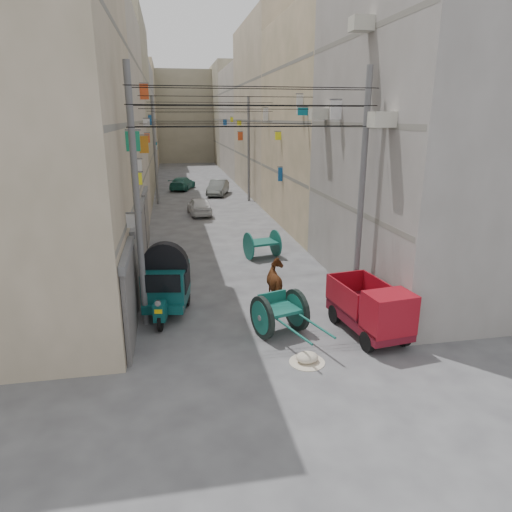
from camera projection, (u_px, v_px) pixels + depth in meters
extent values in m
plane|color=#444447|center=(304.00, 427.00, 9.91)|extent=(140.00, 140.00, 0.00)
cube|color=slate|center=(127.00, 216.00, 15.78)|extent=(0.25, 9.80, 0.18)
cube|color=slate|center=(119.00, 126.00, 14.90)|extent=(0.25, 9.80, 0.18)
cube|color=slate|center=(111.00, 24.00, 14.03)|extent=(0.25, 9.80, 0.18)
cube|color=#ADA194|center=(65.00, 126.00, 24.62)|extent=(8.00, 12.00, 12.00)
cube|color=slate|center=(143.00, 177.00, 26.12)|extent=(0.25, 11.76, 0.18)
cube|color=slate|center=(139.00, 122.00, 25.25)|extent=(0.25, 11.76, 0.18)
cube|color=slate|center=(135.00, 64.00, 24.37)|extent=(0.25, 11.76, 0.18)
cube|color=#A1977F|center=(98.00, 110.00, 36.55)|extent=(8.00, 14.00, 14.00)
cube|color=slate|center=(150.00, 158.00, 38.34)|extent=(0.25, 13.72, 0.18)
cube|color=slate|center=(148.00, 121.00, 37.47)|extent=(0.25, 13.72, 0.18)
cube|color=slate|center=(145.00, 82.00, 36.60)|extent=(0.25, 13.72, 0.18)
cube|color=gray|center=(117.00, 123.00, 50.04)|extent=(8.00, 14.00, 11.80)
cube|color=slate|center=(155.00, 148.00, 51.51)|extent=(0.25, 13.72, 0.18)
cube|color=slate|center=(153.00, 120.00, 50.63)|extent=(0.25, 13.72, 0.18)
cube|color=slate|center=(151.00, 91.00, 49.76)|extent=(0.25, 13.72, 0.18)
cube|color=#C6AC89|center=(126.00, 115.00, 62.01)|extent=(8.00, 12.00, 13.50)
cube|color=slate|center=(157.00, 142.00, 63.73)|extent=(0.25, 11.76, 0.18)
cube|color=slate|center=(156.00, 119.00, 62.86)|extent=(0.25, 11.76, 0.18)
cube|color=slate|center=(154.00, 96.00, 61.98)|extent=(0.25, 11.76, 0.18)
cube|color=gray|center=(456.00, 116.00, 16.95)|extent=(8.00, 10.00, 13.00)
cube|color=slate|center=(352.00, 207.00, 17.23)|extent=(0.25, 9.80, 0.18)
cube|color=slate|center=(357.00, 125.00, 16.35)|extent=(0.25, 9.80, 0.18)
cube|color=slate|center=(362.00, 33.00, 15.48)|extent=(0.25, 9.80, 0.18)
cube|color=#C6AC89|center=(346.00, 125.00, 27.44)|extent=(8.00, 12.00, 12.00)
cube|color=slate|center=(282.00, 174.00, 27.57)|extent=(0.25, 11.76, 0.18)
cube|color=slate|center=(283.00, 122.00, 26.70)|extent=(0.25, 11.76, 0.18)
cube|color=slate|center=(284.00, 67.00, 25.82)|extent=(0.25, 11.76, 0.18)
cube|color=#BAA68C|center=(291.00, 111.00, 39.37)|extent=(8.00, 14.00, 14.00)
cube|color=slate|center=(247.00, 156.00, 39.79)|extent=(0.25, 13.72, 0.18)
cube|color=slate|center=(247.00, 121.00, 38.92)|extent=(0.25, 13.72, 0.18)
cube|color=slate|center=(246.00, 83.00, 38.05)|extent=(0.25, 13.72, 0.18)
cube|color=#ADA194|center=(260.00, 122.00, 52.85)|extent=(8.00, 14.00, 11.80)
cube|color=slate|center=(227.00, 147.00, 52.96)|extent=(0.25, 13.72, 0.18)
cube|color=slate|center=(227.00, 120.00, 52.08)|extent=(0.25, 13.72, 0.18)
cube|color=slate|center=(226.00, 92.00, 51.21)|extent=(0.25, 13.72, 0.18)
cube|color=#A1977F|center=(242.00, 115.00, 64.83)|extent=(8.00, 12.00, 13.50)
cube|color=slate|center=(216.00, 141.00, 65.18)|extent=(0.25, 11.76, 0.18)
cube|color=slate|center=(215.00, 119.00, 64.31)|extent=(0.25, 11.76, 0.18)
cube|color=slate|center=(215.00, 97.00, 63.43)|extent=(0.25, 11.76, 0.18)
cube|color=#A1977F|center=(184.00, 117.00, 70.08)|extent=(22.00, 10.00, 13.00)
cube|color=#494A4E|center=(130.00, 301.00, 13.36)|extent=(0.12, 3.00, 2.60)
cube|color=#5E5E60|center=(127.00, 254.00, 12.94)|extent=(0.18, 3.20, 0.25)
cube|color=#494A4E|center=(138.00, 263.00, 16.84)|extent=(0.12, 3.00, 2.60)
cube|color=#5E5E60|center=(135.00, 225.00, 16.42)|extent=(0.18, 3.20, 0.25)
cube|color=#494A4E|center=(143.00, 238.00, 20.31)|extent=(0.12, 3.00, 2.60)
cube|color=#5E5E60|center=(141.00, 206.00, 19.90)|extent=(0.18, 3.20, 0.25)
cube|color=#494A4E|center=(146.00, 220.00, 23.89)|extent=(0.12, 3.00, 2.60)
cube|color=#5E5E60|center=(145.00, 193.00, 23.47)|extent=(0.18, 3.20, 0.25)
cube|color=#FEFF1C|center=(239.00, 123.00, 41.07)|extent=(0.38, 0.08, 0.41)
cube|color=#0B6981|center=(156.00, 146.00, 47.30)|extent=(0.27, 0.08, 0.71)
cube|color=silver|center=(133.00, 221.00, 14.31)|extent=(0.44, 0.08, 0.42)
cube|color=#BB7016|center=(144.00, 145.00, 22.59)|extent=(0.45, 0.08, 0.84)
cube|color=#16549D|center=(225.00, 122.00, 51.05)|extent=(0.41, 0.08, 0.59)
cube|color=#FEFF1C|center=(137.00, 179.00, 17.19)|extent=(0.38, 0.08, 0.44)
cube|color=#D2481C|center=(240.00, 136.00, 40.70)|extent=(0.43, 0.08, 0.72)
cube|color=#FEFF1C|center=(232.00, 120.00, 46.02)|extent=(0.28, 0.08, 0.44)
cube|color=#D2481C|center=(144.00, 92.00, 25.77)|extent=(0.48, 0.08, 0.84)
cube|color=silver|center=(155.00, 148.00, 43.96)|extent=(0.31, 0.08, 0.44)
cube|color=#FEFF1C|center=(278.00, 136.00, 26.89)|extent=(0.35, 0.08, 0.45)
cube|color=silver|center=(266.00, 114.00, 29.95)|extent=(0.34, 0.08, 0.79)
cube|color=silver|center=(138.00, 166.00, 19.22)|extent=(0.28, 0.08, 0.52)
cube|color=#16549D|center=(150.00, 120.00, 35.26)|extent=(0.28, 0.08, 0.74)
cube|color=#16549D|center=(280.00, 174.00, 27.06)|extent=(0.26, 0.08, 0.80)
cube|color=#0B6981|center=(336.00, 111.00, 17.45)|extent=(0.34, 0.08, 0.55)
cube|color=#18855B|center=(133.00, 141.00, 15.64)|extent=(0.47, 0.08, 0.67)
cube|color=silver|center=(146.00, 123.00, 27.34)|extent=(0.40, 0.08, 0.47)
cube|color=#D2481C|center=(147.00, 138.00, 28.08)|extent=(0.32, 0.08, 0.55)
cube|color=#0B6981|center=(303.00, 111.00, 21.54)|extent=(0.47, 0.08, 0.35)
cube|color=silver|center=(300.00, 104.00, 22.23)|extent=(0.32, 0.08, 0.89)
cube|color=silver|center=(336.00, 110.00, 17.35)|extent=(0.44, 0.08, 0.69)
cube|color=#682078|center=(124.00, 235.00, 13.97)|extent=(0.10, 3.20, 0.80)
cube|color=#682078|center=(140.00, 191.00, 22.43)|extent=(0.10, 3.20, 0.80)
cube|color=#0B6981|center=(149.00, 166.00, 33.71)|extent=(0.10, 3.20, 0.80)
cube|color=#16549D|center=(154.00, 154.00, 44.99)|extent=(0.10, 3.20, 0.80)
cube|color=#18855B|center=(372.00, 224.00, 15.39)|extent=(0.10, 3.20, 0.80)
cube|color=#FEFF1C|center=(299.00, 186.00, 23.86)|extent=(0.10, 3.20, 0.80)
cube|color=#BB7016|center=(257.00, 164.00, 35.14)|extent=(0.10, 3.20, 0.80)
cube|color=#682078|center=(235.00, 153.00, 46.42)|extent=(0.10, 3.20, 0.80)
cube|color=#B6B3A4|center=(382.00, 120.00, 13.39)|extent=(0.70, 0.55, 0.45)
cube|color=#B6B3A4|center=(319.00, 114.00, 18.97)|extent=(0.70, 0.55, 0.45)
cube|color=#B6B3A4|center=(361.00, 24.00, 14.43)|extent=(0.70, 0.55, 0.45)
cylinder|color=#5E5E60|center=(137.00, 202.00, 13.75)|extent=(0.20, 0.20, 8.00)
cylinder|color=#5E5E60|center=(361.00, 195.00, 15.02)|extent=(0.20, 0.20, 8.00)
cylinder|color=#5E5E60|center=(155.00, 151.00, 34.44)|extent=(0.20, 0.20, 8.00)
cylinder|color=#5E5E60|center=(249.00, 150.00, 35.71)|extent=(0.20, 0.20, 8.00)
cylinder|color=black|center=(257.00, 127.00, 13.28)|extent=(7.40, 0.02, 0.02)
cylinder|color=black|center=(257.00, 105.00, 13.10)|extent=(7.40, 0.02, 0.02)
cylinder|color=black|center=(257.00, 87.00, 12.96)|extent=(7.40, 0.02, 0.02)
cylinder|color=black|center=(251.00, 126.00, 14.22)|extent=(7.40, 0.02, 0.02)
cylinder|color=black|center=(251.00, 106.00, 14.04)|extent=(7.40, 0.02, 0.02)
cylinder|color=black|center=(251.00, 89.00, 13.90)|extent=(7.40, 0.02, 0.02)
cylinder|color=black|center=(229.00, 124.00, 19.39)|extent=(7.40, 0.02, 0.02)
cylinder|color=black|center=(228.00, 109.00, 19.21)|extent=(7.40, 0.02, 0.02)
cylinder|color=black|center=(228.00, 96.00, 19.07)|extent=(7.40, 0.02, 0.02)
cylinder|color=black|center=(211.00, 122.00, 26.91)|extent=(7.40, 0.02, 0.02)
cylinder|color=black|center=(211.00, 111.00, 26.74)|extent=(7.40, 0.02, 0.02)
cylinder|color=black|center=(211.00, 102.00, 26.59)|extent=(7.40, 0.02, 0.02)
cylinder|color=black|center=(202.00, 121.00, 34.43)|extent=(7.40, 0.02, 0.02)
cylinder|color=black|center=(201.00, 113.00, 34.26)|extent=(7.40, 0.02, 0.02)
cylinder|color=black|center=(201.00, 106.00, 34.11)|extent=(7.40, 0.02, 0.02)
cylinder|color=black|center=(160.00, 322.00, 14.32)|extent=(0.22, 0.61, 0.60)
cylinder|color=black|center=(154.00, 298.00, 16.26)|extent=(0.22, 0.61, 0.60)
cylinder|color=black|center=(187.00, 297.00, 16.28)|extent=(0.22, 0.61, 0.60)
cube|color=#0C4646|center=(167.00, 299.00, 15.59)|extent=(1.65, 2.23, 0.30)
cube|color=#0C4646|center=(160.00, 311.00, 14.27)|extent=(0.45, 0.54, 0.59)
cylinder|color=silver|center=(158.00, 303.00, 13.93)|extent=(0.20, 0.08, 0.19)
cube|color=yellow|center=(158.00, 312.00, 13.99)|extent=(0.24, 0.07, 0.13)
cube|color=#0C4646|center=(167.00, 281.00, 15.47)|extent=(1.67, 2.02, 1.02)
cube|color=black|center=(161.00, 284.00, 14.50)|extent=(1.23, 0.26, 0.59)
cube|color=black|center=(145.00, 279.00, 15.42)|extent=(0.25, 1.28, 0.70)
cube|color=black|center=(187.00, 278.00, 15.45)|extent=(0.25, 1.28, 0.70)
cube|color=white|center=(163.00, 307.00, 14.70)|extent=(1.33, 0.27, 0.06)
cylinder|color=black|center=(262.00, 318.00, 13.78)|extent=(0.54, 1.31, 1.33)
cylinder|color=#125247|center=(262.00, 318.00, 13.78)|extent=(0.47, 1.04, 1.04)
cylinder|color=#5E5E60|center=(262.00, 318.00, 13.78)|extent=(0.25, 0.23, 0.17)
cylinder|color=black|center=(296.00, 310.00, 14.34)|extent=(0.54, 1.31, 1.33)
cylinder|color=#125247|center=(296.00, 310.00, 14.34)|extent=(0.47, 1.04, 1.04)
cylinder|color=#5E5E60|center=(296.00, 310.00, 14.34)|extent=(0.25, 0.23, 0.17)
cylinder|color=#5E5E60|center=(280.00, 314.00, 14.06)|extent=(1.25, 0.46, 0.08)
cube|color=#125247|center=(280.00, 308.00, 14.01)|extent=(1.27, 1.30, 0.10)
cube|color=#125247|center=(272.00, 297.00, 14.35)|extent=(0.97, 0.38, 0.33)
cylinder|color=#125247|center=(290.00, 328.00, 12.86)|extent=(0.73, 2.10, 0.07)
cylinder|color=#125247|center=(312.00, 323.00, 13.20)|extent=(0.73, 2.10, 0.07)
cylinder|color=black|center=(367.00, 342.00, 13.05)|extent=(0.24, 0.62, 0.61)
cylinder|color=black|center=(335.00, 314.00, 14.89)|extent=(0.24, 0.62, 0.61)
cylinder|color=black|center=(403.00, 336.00, 13.40)|extent=(0.24, 0.62, 0.61)
cylinder|color=black|center=(367.00, 310.00, 15.25)|extent=(0.24, 0.62, 0.61)
cube|color=#590C18|center=(368.00, 318.00, 14.09)|extent=(1.71, 3.18, 0.32)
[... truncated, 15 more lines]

